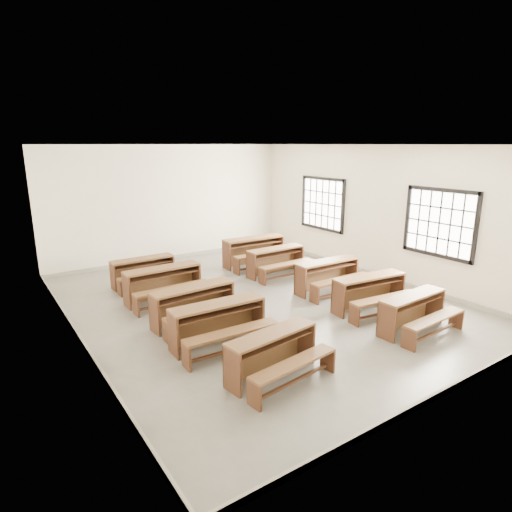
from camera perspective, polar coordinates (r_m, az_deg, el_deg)
room at (r=8.54m, az=0.50°, el=7.53°), size 8.50×8.50×3.20m
desk_set_0 at (r=6.17m, az=2.38°, el=-12.61°), size 1.53×0.92×0.65m
desk_set_1 at (r=7.06m, az=-4.93°, el=-8.66°), size 1.62×0.87×0.72m
desk_set_2 at (r=7.92m, az=-8.22°, el=-6.17°), size 1.61×0.89×0.70m
desk_set_3 at (r=9.16m, az=-12.17°, el=-3.38°), size 1.62×0.87×0.72m
desk_set_4 at (r=10.27m, az=-14.74°, el=-1.79°), size 1.45×0.76×0.65m
desk_set_5 at (r=8.07m, az=20.34°, el=-6.78°), size 1.49×0.82×0.66m
desk_set_6 at (r=8.76m, az=15.03°, el=-4.47°), size 1.64×0.98×0.70m
desk_set_7 at (r=9.68m, az=9.63°, el=-2.33°), size 1.58×0.84×0.70m
desk_set_8 at (r=10.74m, az=2.77°, el=-0.46°), size 1.54×0.81×0.69m
desk_set_9 at (r=11.56m, az=-0.16°, el=0.90°), size 1.75×0.96×0.77m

